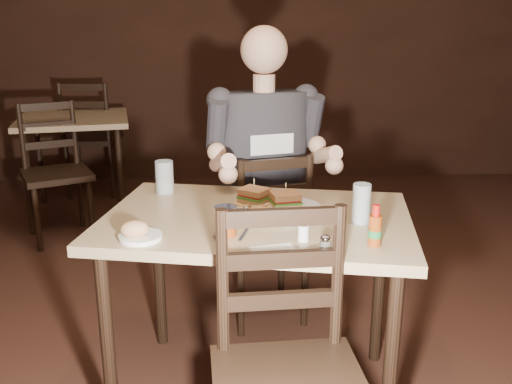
{
  "coord_description": "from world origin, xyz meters",
  "views": [
    {
      "loc": [
        -0.38,
        -1.87,
        1.48
      ],
      "look_at": [
        -0.28,
        0.21,
        0.85
      ],
      "focal_mm": 40.0,
      "sensor_mm": 36.0,
      "label": 1
    }
  ],
  "objects_px": {
    "chair_far": "(263,235)",
    "bg_chair_far": "(93,138)",
    "diner": "(267,136)",
    "glass_right": "(361,204)",
    "syrup_dispenser": "(226,221)",
    "bg_table": "(74,128)",
    "dinner_plate": "(286,210)",
    "main_table": "(257,237)",
    "bg_chair_near": "(57,174)",
    "hot_sauce": "(375,225)",
    "side_plate": "(141,238)",
    "glass_left": "(165,177)"
  },
  "relations": [
    {
      "from": "bg_table",
      "to": "syrup_dispenser",
      "type": "height_order",
      "value": "syrup_dispenser"
    },
    {
      "from": "main_table",
      "to": "bg_chair_far",
      "type": "bearing_deg",
      "value": 113.86
    },
    {
      "from": "bg_table",
      "to": "chair_far",
      "type": "distance_m",
      "value": 2.18
    },
    {
      "from": "diner",
      "to": "syrup_dispenser",
      "type": "relative_size",
      "value": 9.82
    },
    {
      "from": "chair_far",
      "to": "bg_chair_near",
      "type": "height_order",
      "value": "bg_chair_near"
    },
    {
      "from": "bg_chair_near",
      "to": "hot_sauce",
      "type": "height_order",
      "value": "bg_chair_near"
    },
    {
      "from": "bg_table",
      "to": "dinner_plate",
      "type": "height_order",
      "value": "dinner_plate"
    },
    {
      "from": "chair_far",
      "to": "bg_chair_far",
      "type": "height_order",
      "value": "bg_chair_far"
    },
    {
      "from": "main_table",
      "to": "bg_chair_near",
      "type": "distance_m",
      "value": 2.21
    },
    {
      "from": "dinner_plate",
      "to": "hot_sauce",
      "type": "height_order",
      "value": "hot_sauce"
    },
    {
      "from": "bg_table",
      "to": "chair_far",
      "type": "xyz_separation_m",
      "value": [
        1.34,
        -1.7,
        -0.24
      ]
    },
    {
      "from": "chair_far",
      "to": "hot_sauce",
      "type": "bearing_deg",
      "value": 92.99
    },
    {
      "from": "main_table",
      "to": "glass_left",
      "type": "relative_size",
      "value": 9.1
    },
    {
      "from": "side_plate",
      "to": "bg_chair_near",
      "type": "bearing_deg",
      "value": 113.55
    },
    {
      "from": "main_table",
      "to": "diner",
      "type": "distance_m",
      "value": 0.65
    },
    {
      "from": "dinner_plate",
      "to": "bg_chair_near",
      "type": "bearing_deg",
      "value": 128.62
    },
    {
      "from": "chair_far",
      "to": "main_table",
      "type": "bearing_deg",
      "value": 69.37
    },
    {
      "from": "chair_far",
      "to": "glass_right",
      "type": "distance_m",
      "value": 0.89
    },
    {
      "from": "bg_chair_near",
      "to": "side_plate",
      "type": "distance_m",
      "value": 2.21
    },
    {
      "from": "glass_left",
      "to": "main_table",
      "type": "bearing_deg",
      "value": -40.33
    },
    {
      "from": "main_table",
      "to": "syrup_dispenser",
      "type": "xyz_separation_m",
      "value": [
        -0.12,
        -0.19,
        0.14
      ]
    },
    {
      "from": "bg_chair_near",
      "to": "syrup_dispenser",
      "type": "xyz_separation_m",
      "value": [
        1.16,
        -1.98,
        0.35
      ]
    },
    {
      "from": "main_table",
      "to": "dinner_plate",
      "type": "bearing_deg",
      "value": 20.7
    },
    {
      "from": "diner",
      "to": "glass_right",
      "type": "relative_size",
      "value": 6.76
    },
    {
      "from": "bg_chair_near",
      "to": "side_plate",
      "type": "xyz_separation_m",
      "value": [
        0.88,
        -2.01,
        0.31
      ]
    },
    {
      "from": "dinner_plate",
      "to": "side_plate",
      "type": "relative_size",
      "value": 1.86
    },
    {
      "from": "bg_table",
      "to": "side_plate",
      "type": "xyz_separation_m",
      "value": [
        0.88,
        -2.56,
        0.1
      ]
    },
    {
      "from": "main_table",
      "to": "dinner_plate",
      "type": "height_order",
      "value": "dinner_plate"
    },
    {
      "from": "bg_table",
      "to": "glass_right",
      "type": "bearing_deg",
      "value": -55.88
    },
    {
      "from": "bg_table",
      "to": "glass_right",
      "type": "xyz_separation_m",
      "value": [
        1.65,
        -2.44,
        0.16
      ]
    },
    {
      "from": "syrup_dispenser",
      "to": "main_table",
      "type": "bearing_deg",
      "value": 69.41
    },
    {
      "from": "bg_chair_far",
      "to": "side_plate",
      "type": "xyz_separation_m",
      "value": [
        0.88,
        -3.11,
        0.28
      ]
    },
    {
      "from": "glass_left",
      "to": "side_plate",
      "type": "relative_size",
      "value": 0.98
    },
    {
      "from": "bg_chair_near",
      "to": "glass_left",
      "type": "relative_size",
      "value": 6.68
    },
    {
      "from": "chair_far",
      "to": "bg_chair_far",
      "type": "xyz_separation_m",
      "value": [
        -1.34,
        2.25,
        0.05
      ]
    },
    {
      "from": "bg_table",
      "to": "bg_chair_far",
      "type": "bearing_deg",
      "value": 90.0
    },
    {
      "from": "glass_right",
      "to": "hot_sauce",
      "type": "bearing_deg",
      "value": -90.71
    },
    {
      "from": "chair_far",
      "to": "syrup_dispenser",
      "type": "height_order",
      "value": "chair_far"
    },
    {
      "from": "diner",
      "to": "glass_right",
      "type": "distance_m",
      "value": 0.76
    },
    {
      "from": "main_table",
      "to": "diner",
      "type": "relative_size",
      "value": 1.27
    },
    {
      "from": "chair_far",
      "to": "bg_chair_far",
      "type": "relative_size",
      "value": 0.9
    },
    {
      "from": "dinner_plate",
      "to": "glass_left",
      "type": "relative_size",
      "value": 1.9
    },
    {
      "from": "glass_left",
      "to": "glass_right",
      "type": "xyz_separation_m",
      "value": [
        0.75,
        -0.42,
        0.0
      ]
    },
    {
      "from": "glass_right",
      "to": "hot_sauce",
      "type": "distance_m",
      "value": 0.21
    },
    {
      "from": "main_table",
      "to": "chair_far",
      "type": "relative_size",
      "value": 1.44
    },
    {
      "from": "diner",
      "to": "hot_sauce",
      "type": "xyz_separation_m",
      "value": [
        0.29,
        -0.9,
        -0.12
      ]
    },
    {
      "from": "bg_chair_far",
      "to": "bg_chair_near",
      "type": "bearing_deg",
      "value": 90.66
    },
    {
      "from": "bg_chair_far",
      "to": "bg_chair_near",
      "type": "distance_m",
      "value": 1.1
    },
    {
      "from": "syrup_dispenser",
      "to": "bg_table",
      "type": "bearing_deg",
      "value": 125.62
    },
    {
      "from": "glass_right",
      "to": "glass_left",
      "type": "bearing_deg",
      "value": 151.01
    }
  ]
}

